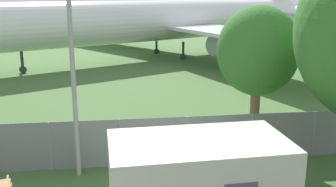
# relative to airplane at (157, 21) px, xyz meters

# --- Properties ---
(perimeter_fence) EXTENTS (56.07, 0.07, 1.85)m
(perimeter_fence) POSITION_rel_airplane_xyz_m (-4.05, -25.49, -2.76)
(perimeter_fence) COLOR gray
(perimeter_fence) RESTS_ON ground
(airplane) EXTENTS (44.47, 37.31, 11.60)m
(airplane) POSITION_rel_airplane_xyz_m (0.00, 0.00, 0.00)
(airplane) COLOR white
(airplane) RESTS_ON ground
(portable_cabin) EXTENTS (4.84, 2.81, 2.59)m
(portable_cabin) POSITION_rel_airplane_xyz_m (-1.99, -29.85, -2.39)
(portable_cabin) COLOR beige
(portable_cabin) RESTS_ON ground
(tree_behind_benches) EXTENTS (3.24, 3.24, 5.93)m
(tree_behind_benches) POSITION_rel_airplane_xyz_m (1.45, -24.56, 0.43)
(tree_behind_benches) COLOR brown
(tree_behind_benches) RESTS_ON ground
(light_mast) EXTENTS (0.44, 0.44, 7.00)m
(light_mast) POSITION_rel_airplane_xyz_m (-5.55, -26.07, 0.65)
(light_mast) COLOR #99999E
(light_mast) RESTS_ON ground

